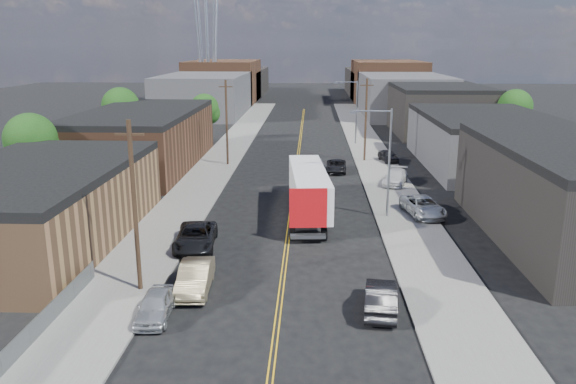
# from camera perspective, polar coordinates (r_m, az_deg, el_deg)

# --- Properties ---
(ground) EXTENTS (260.00, 260.00, 0.00)m
(ground) POSITION_cam_1_polar(r_m,az_deg,el_deg) (81.00, 1.19, 4.90)
(ground) COLOR black
(ground) RESTS_ON ground
(centerline) EXTENTS (0.32, 120.00, 0.01)m
(centerline) POSITION_cam_1_polar(r_m,az_deg,el_deg) (66.28, 0.91, 2.67)
(centerline) COLOR gold
(centerline) RESTS_ON ground
(sidewalk_left) EXTENTS (5.00, 140.00, 0.15)m
(sidewalk_left) POSITION_cam_1_polar(r_m,az_deg,el_deg) (67.17, -7.23, 2.78)
(sidewalk_left) COLOR slate
(sidewalk_left) RESTS_ON ground
(sidewalk_right) EXTENTS (5.00, 140.00, 0.15)m
(sidewalk_right) POSITION_cam_1_polar(r_m,az_deg,el_deg) (66.70, 9.10, 2.62)
(sidewalk_right) COLOR slate
(sidewalk_right) RESTS_ON ground
(warehouse_tan) EXTENTS (12.00, 22.00, 5.60)m
(warehouse_tan) POSITION_cam_1_polar(r_m,az_deg,el_deg) (44.02, -24.23, -1.19)
(warehouse_tan) COLOR brown
(warehouse_tan) RESTS_ON ground
(warehouse_brown) EXTENTS (12.00, 26.00, 6.60)m
(warehouse_brown) POSITION_cam_1_polar(r_m,az_deg,el_deg) (67.58, -14.61, 5.27)
(warehouse_brown) COLOR #533321
(warehouse_brown) RESTS_ON ground
(industrial_right_b) EXTENTS (14.00, 24.00, 6.10)m
(industrial_right_b) POSITION_cam_1_polar(r_m,az_deg,el_deg) (69.70, 19.40, 4.98)
(industrial_right_b) COLOR #3C3C3F
(industrial_right_b) RESTS_ON ground
(industrial_right_c) EXTENTS (14.00, 22.00, 7.60)m
(industrial_right_c) POSITION_cam_1_polar(r_m,az_deg,el_deg) (94.55, 14.96, 8.16)
(industrial_right_c) COLOR black
(industrial_right_c) RESTS_ON ground
(skyline_left_a) EXTENTS (16.00, 30.00, 8.00)m
(skyline_left_a) POSITION_cam_1_polar(r_m,az_deg,el_deg) (117.22, -8.39, 9.79)
(skyline_left_a) COLOR #3C3C3F
(skyline_left_a) RESTS_ON ground
(skyline_right_a) EXTENTS (16.00, 30.00, 8.00)m
(skyline_right_a) POSITION_cam_1_polar(r_m,az_deg,el_deg) (116.66, 11.60, 9.62)
(skyline_right_a) COLOR #3C3C3F
(skyline_right_a) RESTS_ON ground
(skyline_left_b) EXTENTS (16.00, 26.00, 10.00)m
(skyline_left_b) POSITION_cam_1_polar(r_m,az_deg,el_deg) (141.73, -6.53, 11.10)
(skyline_left_b) COLOR #533321
(skyline_left_b) RESTS_ON ground
(skyline_right_b) EXTENTS (16.00, 26.00, 10.00)m
(skyline_right_b) POSITION_cam_1_polar(r_m,az_deg,el_deg) (141.26, 10.03, 10.96)
(skyline_right_b) COLOR #533321
(skyline_right_b) RESTS_ON ground
(skyline_left_c) EXTENTS (16.00, 40.00, 7.00)m
(skyline_left_c) POSITION_cam_1_polar(r_m,az_deg,el_deg) (161.57, -5.42, 11.04)
(skyline_left_c) COLOR black
(skyline_left_c) RESTS_ON ground
(skyline_right_c) EXTENTS (16.00, 40.00, 7.00)m
(skyline_right_c) POSITION_cam_1_polar(r_m,az_deg,el_deg) (161.16, 9.09, 10.91)
(skyline_right_c) COLOR black
(skyline_right_c) RESTS_ON ground
(streetlight_near) EXTENTS (3.39, 0.25, 9.00)m
(streetlight_near) POSITION_cam_1_polar(r_m,az_deg,el_deg) (45.98, 9.79, 3.80)
(streetlight_near) COLOR gray
(streetlight_near) RESTS_ON ground
(streetlight_far) EXTENTS (3.39, 0.25, 9.00)m
(streetlight_far) POSITION_cam_1_polar(r_m,az_deg,el_deg) (80.46, 6.69, 8.56)
(streetlight_far) COLOR gray
(streetlight_far) RESTS_ON ground
(utility_pole_left_near) EXTENTS (1.60, 0.26, 10.00)m
(utility_pole_left_near) POSITION_cam_1_polar(r_m,az_deg,el_deg) (32.58, -15.32, -1.40)
(utility_pole_left_near) COLOR black
(utility_pole_left_near) RESTS_ON ground
(utility_pole_left_far) EXTENTS (1.60, 0.26, 10.00)m
(utility_pole_left_far) POSITION_cam_1_polar(r_m,az_deg,el_deg) (66.11, -6.25, 7.07)
(utility_pole_left_far) COLOR black
(utility_pole_left_far) RESTS_ON ground
(utility_pole_right) EXTENTS (1.60, 0.26, 10.00)m
(utility_pole_right) POSITION_cam_1_polar(r_m,az_deg,el_deg) (68.66, 7.91, 7.30)
(utility_pole_right) COLOR black
(utility_pole_right) RESTS_ON ground
(chainlink_fence) EXTENTS (0.05, 16.00, 1.22)m
(chainlink_fence) POSITION_cam_1_polar(r_m,az_deg,el_deg) (29.85, -24.75, -13.08)
(chainlink_fence) COLOR slate
(chainlink_fence) RESTS_ON ground
(tree_left_near) EXTENTS (4.85, 4.76, 7.91)m
(tree_left_near) POSITION_cam_1_polar(r_m,az_deg,el_deg) (56.65, -24.59, 4.57)
(tree_left_near) COLOR black
(tree_left_near) RESTS_ON ground
(tree_left_mid) EXTENTS (5.10, 5.04, 8.37)m
(tree_left_mid) POSITION_cam_1_polar(r_m,az_deg,el_deg) (79.49, -16.58, 8.09)
(tree_left_mid) COLOR black
(tree_left_mid) RESTS_ON ground
(tree_left_far) EXTENTS (4.35, 4.20, 6.97)m
(tree_left_far) POSITION_cam_1_polar(r_m,az_deg,el_deg) (83.78, -8.44, 8.23)
(tree_left_far) COLOR black
(tree_left_far) RESTS_ON ground
(tree_right_far) EXTENTS (4.85, 4.76, 7.91)m
(tree_right_far) POSITION_cam_1_polar(r_m,az_deg,el_deg) (85.13, 22.08, 7.83)
(tree_right_far) COLOR black
(tree_right_far) RESTS_ON ground
(semi_truck) EXTENTS (3.68, 15.90, 4.11)m
(semi_truck) POSITION_cam_1_polar(r_m,az_deg,el_deg) (47.35, 2.13, 0.62)
(semi_truck) COLOR silver
(semi_truck) RESTS_ON ground
(car_left_a) EXTENTS (1.85, 4.22, 1.42)m
(car_left_a) POSITION_cam_1_polar(r_m,az_deg,el_deg) (30.70, -13.33, -11.14)
(car_left_a) COLOR silver
(car_left_a) RESTS_ON ground
(car_left_b) EXTENTS (2.00, 5.10, 1.65)m
(car_left_b) POSITION_cam_1_polar(r_m,az_deg,el_deg) (33.36, -9.42, -8.54)
(car_left_b) COLOR #827555
(car_left_b) RESTS_ON ground
(car_left_c) EXTENTS (3.18, 6.06, 1.63)m
(car_left_c) POSITION_cam_1_polar(r_m,az_deg,el_deg) (40.07, -9.37, -4.52)
(car_left_c) COLOR black
(car_left_c) RESTS_ON ground
(car_right_oncoming) EXTENTS (2.20, 4.91, 1.56)m
(car_right_oncoming) POSITION_cam_1_polar(r_m,az_deg,el_deg) (30.97, 9.41, -10.54)
(car_right_oncoming) COLOR black
(car_right_oncoming) RESTS_ON ground
(car_right_lot_a) EXTENTS (3.52, 5.90, 1.54)m
(car_right_lot_a) POSITION_cam_1_polar(r_m,az_deg,el_deg) (47.85, 13.56, -1.41)
(car_right_lot_a) COLOR silver
(car_right_lot_a) RESTS_ON sidewalk_right
(car_right_lot_b) EXTENTS (3.43, 5.35, 1.44)m
(car_right_lot_b) POSITION_cam_1_polar(r_m,az_deg,el_deg) (57.93, 10.87, 1.50)
(car_right_lot_b) COLOR silver
(car_right_lot_b) RESTS_ON sidewalk_right
(car_right_lot_c) EXTENTS (2.44, 4.33, 1.39)m
(car_right_lot_c) POSITION_cam_1_polar(r_m,az_deg,el_deg) (69.08, 10.14, 3.65)
(car_right_lot_c) COLOR black
(car_right_lot_c) RESTS_ON sidewalk_right
(car_ahead_truck) EXTENTS (2.46, 4.91, 1.33)m
(car_ahead_truck) POSITION_cam_1_polar(r_m,az_deg,el_deg) (63.25, 4.92, 2.64)
(car_ahead_truck) COLOR black
(car_ahead_truck) RESTS_ON ground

